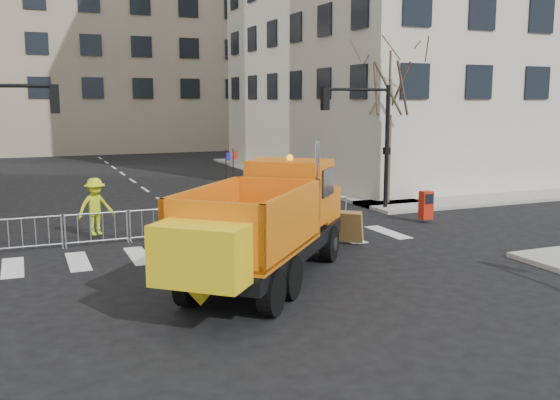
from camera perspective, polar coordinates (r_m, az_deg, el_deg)
name	(u,v)px	position (r m, az deg, el deg)	size (l,w,h in m)	color
ground	(297,295)	(15.56, 1.56, -8.71)	(120.00, 120.00, 0.00)	black
sidewalk_back	(203,228)	(23.31, -7.04, -2.55)	(64.00, 5.00, 0.15)	gray
building_far	(80,25)	(66.18, -17.86, 14.97)	(30.00, 18.00, 24.00)	gray
traffic_light_right	(387,149)	(27.32, 9.74, 4.66)	(0.18, 0.18, 5.40)	black
crowd_barriers	(189,221)	(22.17, -8.30, -1.93)	(12.60, 0.60, 1.10)	#9EA0A5
street_tree	(389,123)	(28.48, 9.91, 6.95)	(3.00, 3.00, 7.50)	#382B21
plow_truck	(265,222)	(16.16, -1.40, -2.01)	(8.23, 8.79, 3.70)	black
cop_a	(324,225)	(19.84, 4.05, -2.26)	(0.62, 0.41, 1.71)	black
cop_b	(283,213)	(21.17, 0.24, -1.22)	(0.94, 0.73, 1.93)	black
cop_c	(334,213)	(22.21, 4.93, -1.19)	(0.94, 0.39, 1.61)	black
worker	(95,206)	(22.41, -16.52, -0.57)	(1.28, 0.73, 1.98)	#C6D819
newspaper_box	(426,205)	(25.07, 13.20, -0.45)	(0.45, 0.40, 1.10)	#B71F0E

